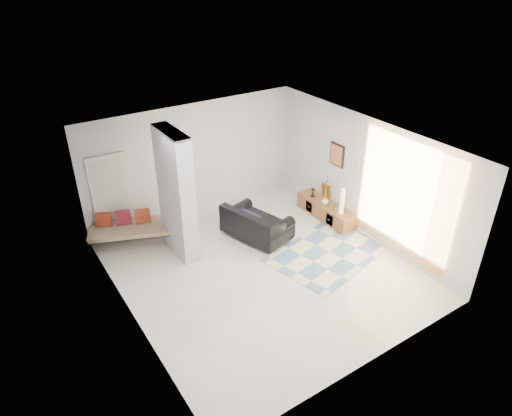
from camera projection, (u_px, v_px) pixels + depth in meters
floor at (262, 269)px, 9.58m from camera, size 6.00×6.00×0.00m
ceiling at (263, 145)px, 8.20m from camera, size 6.00×6.00×0.00m
wall_back at (193, 160)px, 11.07m from camera, size 6.00×0.00×6.00m
wall_front at (377, 297)px, 6.71m from camera, size 6.00×0.00×6.00m
wall_left at (126, 257)px, 7.57m from camera, size 0.00×6.00×6.00m
wall_right at (364, 178)px, 10.20m from camera, size 0.00×6.00×6.00m
partition_column at (176, 194)px, 9.52m from camera, size 0.35×1.20×2.80m
hallway_door at (111, 197)px, 10.22m from camera, size 0.85×0.06×2.04m
curtain at (402, 197)px, 9.30m from camera, size 0.00×2.55×2.55m
wall_art at (337, 155)px, 10.72m from camera, size 0.04×0.45×0.55m
media_console at (326, 210)px, 11.34m from camera, size 0.45×1.75×0.80m
loveseat at (255, 225)px, 10.45m from camera, size 1.30×1.74×0.76m
daybed at (130, 227)px, 10.26m from camera, size 2.01×1.42×0.77m
area_rug at (329, 252)px, 10.13m from camera, size 2.95×2.28×0.01m
cylinder_lamp at (342, 201)px, 10.68m from camera, size 0.12×0.12×0.64m
bronze_figurine at (313, 192)px, 11.50m from camera, size 0.13×0.13×0.24m
vase at (325, 201)px, 11.17m from camera, size 0.18×0.18×0.18m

